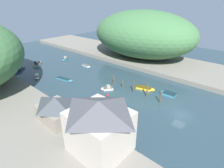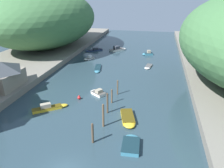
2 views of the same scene
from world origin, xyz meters
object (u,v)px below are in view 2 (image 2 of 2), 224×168
boat_far_right_bank (94,50)px  boat_navy_launch (131,144)px  boathouse_shed (3,74)px  boat_red_skiff (118,49)px  boat_white_cruiser (50,107)px  channel_buoy_near (79,97)px  boat_cabin_cruiser (128,119)px  boat_near_quay (148,67)px  boat_moored_right (148,54)px  boat_yellow_tender (98,92)px  boat_open_rowboat (98,69)px  boat_mid_channel (89,58)px

boat_far_right_bank → boat_navy_launch: (18.74, -45.78, -0.00)m
boathouse_shed → boat_red_skiff: 40.45m
boat_white_cruiser → channel_buoy_near: size_ratio=5.95×
boat_cabin_cruiser → boat_navy_launch: (1.22, -5.73, -0.01)m
boat_near_quay → boathouse_shed: bearing=49.2°
boat_moored_right → boat_navy_launch: size_ratio=0.85×
boat_white_cruiser → boat_near_quay: 29.68m
boathouse_shed → boat_moored_right: size_ratio=2.18×
boat_yellow_tender → boat_near_quay: 20.23m
boat_open_rowboat → boat_cabin_cruiser: 24.75m
boat_cabin_cruiser → boat_red_skiff: bearing=-92.7°
boat_open_rowboat → boat_moored_right: boat_moored_right is taller
boat_cabin_cruiser → boat_moored_right: size_ratio=1.54×
boat_yellow_tender → boat_cabin_cruiser: 10.83m
channel_buoy_near → boat_white_cruiser: bearing=-127.0°
boat_mid_channel → boat_near_quay: 17.86m
boat_red_skiff → boathouse_shed: bearing=-68.3°
boat_cabin_cruiser → boat_near_quay: boat_cabin_cruiser is taller
boat_white_cruiser → boat_far_right_bank: bearing=149.2°
boat_open_rowboat → boat_mid_channel: (-4.94, 8.12, 0.13)m
boat_cabin_cruiser → boat_moored_right: boat_moored_right is taller
boat_open_rowboat → boat_cabin_cruiser: size_ratio=1.16×
boathouse_shed → boat_red_skiff: size_ratio=1.34×
boat_red_skiff → boat_far_right_bank: (-8.00, -2.04, -0.19)m
boat_white_cruiser → boat_mid_channel: size_ratio=1.43×
boathouse_shed → boat_open_rowboat: size_ratio=1.22×
boathouse_shed → boat_white_cruiser: bearing=-19.5°
boathouse_shed → boat_yellow_tender: boathouse_shed is taller
boat_red_skiff → boat_mid_channel: 13.49m
boat_white_cruiser → boat_mid_channel: boat_white_cruiser is taller
boat_red_skiff → boat_white_cruiser: boat_red_skiff is taller
boat_red_skiff → boat_white_cruiser: bearing=-51.6°
boat_navy_launch → boat_open_rowboat: bearing=110.6°
boathouse_shed → boat_white_cruiser: 12.52m
boat_open_rowboat → boat_cabin_cruiser: bearing=104.4°
boat_navy_launch → boat_moored_right: bearing=87.7°
boat_near_quay → boat_moored_right: size_ratio=1.25×
boathouse_shed → boat_navy_launch: 28.16m
boat_white_cruiser → channel_buoy_near: boat_white_cruiser is taller
boat_moored_right → channel_buoy_near: bearing=140.4°
boat_cabin_cruiser → boat_near_quay: 26.50m
boat_near_quay → boat_moored_right: boat_moored_right is taller
boat_cabin_cruiser → channel_buoy_near: channel_buoy_near is taller
boat_cabin_cruiser → boathouse_shed: bearing=-26.3°
boat_near_quay → boat_navy_launch: size_ratio=1.06×
boat_white_cruiser → boat_near_quay: size_ratio=1.23×
boat_red_skiff → channel_buoy_near: bearing=-46.9°
boat_open_rowboat → boat_white_cruiser: (-2.29, -21.41, 0.17)m
boat_navy_launch → channel_buoy_near: size_ratio=4.55×
boat_red_skiff → boat_open_rowboat: size_ratio=0.91×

